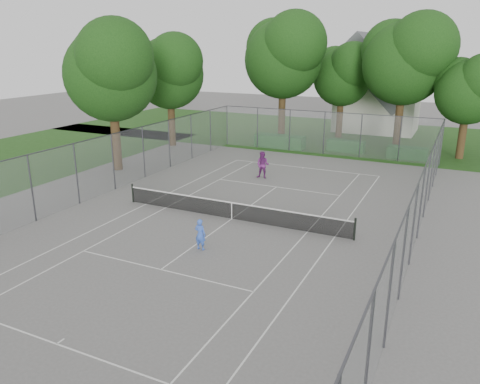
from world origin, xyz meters
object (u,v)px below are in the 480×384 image
at_px(house, 378,92).
at_px(woman_player, 263,165).
at_px(girl_player, 200,234).
at_px(tennis_net, 232,210).

bearing_deg(house, woman_player, -98.90).
distance_m(house, girl_player, 34.43).
xyz_separation_m(tennis_net, woman_player, (-1.63, 7.94, 0.41)).
bearing_deg(house, tennis_net, -93.53).
xyz_separation_m(tennis_net, girl_player, (0.45, -3.98, 0.21)).
distance_m(tennis_net, woman_player, 8.12).
bearing_deg(girl_player, tennis_net, -82.69).
distance_m(girl_player, woman_player, 12.11).
height_order(tennis_net, woman_player, woman_player).
bearing_deg(house, girl_player, -92.37).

